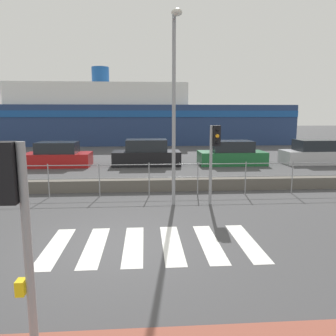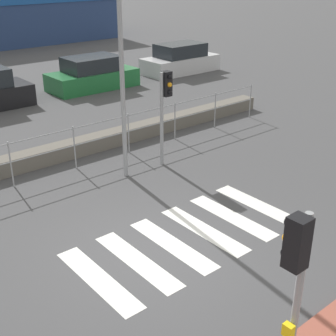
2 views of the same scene
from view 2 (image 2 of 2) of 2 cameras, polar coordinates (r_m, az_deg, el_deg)
The scene contains 9 objects.
ground_plane at distance 9.58m, azimuth -1.74°, elevation -10.36°, with size 160.00×160.00×0.00m, color #424244.
crosswalk at distance 10.09m, azimuth 2.50°, elevation -8.41°, with size 4.95×2.40×0.01m.
seawall at distance 13.82m, azimuth -16.29°, elevation 1.01°, with size 18.43×0.55×0.46m.
harbor_fence at distance 12.86m, azimuth -14.96°, elevation 2.24°, with size 16.63×0.04×1.25m.
traffic_light_near at distance 5.98m, azimuth 15.30°, elevation -11.90°, with size 0.34×0.32×2.74m.
traffic_light_far at distance 12.95m, azimuth -0.38°, elevation 8.60°, with size 0.34×0.32×2.67m.
streetlamp at distance 11.65m, azimuth -5.22°, elevation 15.90°, with size 0.32×1.16×6.10m.
parked_car_green at distance 21.99m, azimuth -9.19°, elevation 11.14°, with size 4.01×1.86×1.45m.
parked_car_silver at distance 25.06m, azimuth 1.51°, elevation 13.02°, with size 4.09×1.81×1.49m.
Camera 2 is at (-4.84, -6.26, 5.41)m, focal length 50.00 mm.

